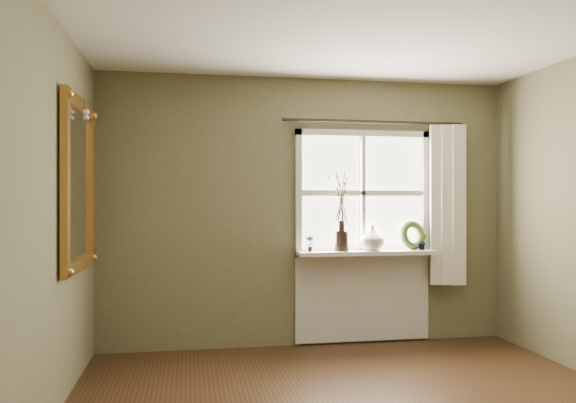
% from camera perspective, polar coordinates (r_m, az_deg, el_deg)
% --- Properties ---
extents(wall_back, '(4.00, 0.10, 2.60)m').
position_cam_1_polar(wall_back, '(5.52, 1.93, -1.01)').
color(wall_back, '#686444').
rests_on(wall_back, ground).
extents(wall_left, '(0.10, 4.50, 2.60)m').
position_cam_1_polar(wall_left, '(3.23, -26.29, -1.73)').
color(wall_left, '#686444').
rests_on(wall_left, ground).
extents(window_frame, '(1.36, 0.06, 1.24)m').
position_cam_1_polar(window_frame, '(5.59, 7.60, 0.84)').
color(window_frame, silver).
rests_on(window_frame, wall_back).
extents(window_sill, '(1.36, 0.26, 0.04)m').
position_cam_1_polar(window_sill, '(5.51, 7.95, -5.18)').
color(window_sill, silver).
rests_on(window_sill, wall_back).
extents(window_apron, '(1.36, 0.04, 0.88)m').
position_cam_1_polar(window_apron, '(5.67, 7.60, -9.51)').
color(window_apron, silver).
rests_on(window_apron, ground).
extents(dark_jug, '(0.16, 0.16, 0.20)m').
position_cam_1_polar(dark_jug, '(5.43, 5.45, -4.00)').
color(dark_jug, black).
rests_on(dark_jug, window_sill).
extents(cream_vase, '(0.29, 0.29, 0.25)m').
position_cam_1_polar(cream_vase, '(5.52, 8.56, -3.67)').
color(cream_vase, beige).
rests_on(cream_vase, window_sill).
extents(wreath, '(0.32, 0.22, 0.30)m').
position_cam_1_polar(wreath, '(5.71, 12.53, -3.68)').
color(wreath, '#354820').
rests_on(wreath, window_sill).
extents(potted_plant_left, '(0.10, 0.08, 0.16)m').
position_cam_1_polar(potted_plant_left, '(5.36, 2.23, -4.27)').
color(potted_plant_left, '#354820').
rests_on(potted_plant_left, window_sill).
extents(potted_plant_right, '(0.10, 0.09, 0.16)m').
position_cam_1_polar(potted_plant_right, '(5.71, 13.50, -3.99)').
color(potted_plant_right, '#354820').
rests_on(potted_plant_right, window_sill).
extents(curtain, '(0.36, 0.12, 1.59)m').
position_cam_1_polar(curtain, '(5.81, 15.81, -0.32)').
color(curtain, white).
rests_on(curtain, wall_back).
extents(curtain_rod, '(1.84, 0.03, 0.03)m').
position_cam_1_polar(curtain_rod, '(5.62, 8.77, 8.00)').
color(curtain_rod, black).
rests_on(curtain_rod, wall_back).
extents(gilt_mirror, '(0.10, 1.08, 1.29)m').
position_cam_1_polar(gilt_mirror, '(4.52, -20.48, 1.66)').
color(gilt_mirror, white).
rests_on(gilt_mirror, wall_left).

